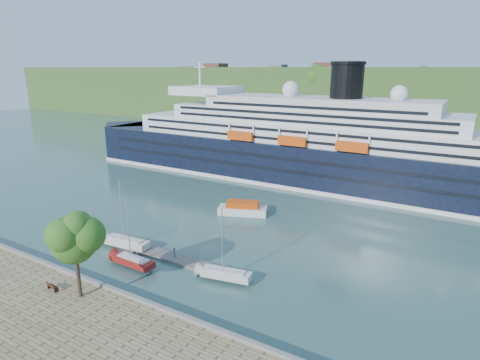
% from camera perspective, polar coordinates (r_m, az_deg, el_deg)
% --- Properties ---
extents(ground, '(400.00, 400.00, 0.00)m').
position_cam_1_polar(ground, '(49.93, -20.99, -13.90)').
color(ground, '#2C4F4A').
rests_on(ground, ground).
extents(far_hillside, '(400.00, 50.00, 24.00)m').
position_cam_1_polar(far_hillside, '(174.83, 19.32, 10.96)').
color(far_hillside, '#324F1F').
rests_on(far_hillside, ground).
extents(quay_coping, '(220.00, 0.50, 0.30)m').
position_cam_1_polar(quay_coping, '(49.29, -21.30, -12.82)').
color(quay_coping, slate).
rests_on(quay_coping, promenade).
extents(cruise_ship, '(111.60, 16.53, 25.05)m').
position_cam_1_polar(cruise_ship, '(87.18, 7.08, 8.15)').
color(cruise_ship, black).
rests_on(cruise_ship, ground).
extents(park_bench, '(1.56, 0.75, 0.97)m').
position_cam_1_polar(park_bench, '(48.20, -25.09, -13.49)').
color(park_bench, '#3F1E12').
rests_on(park_bench, promenade).
extents(promenade_tree, '(6.08, 6.08, 10.06)m').
position_cam_1_polar(promenade_tree, '(43.95, -22.38, -9.41)').
color(promenade_tree, '#275917').
rests_on(promenade_tree, promenade).
extents(floating_pontoon, '(18.75, 2.36, 0.42)m').
position_cam_1_polar(floating_pontoon, '(54.25, -10.98, -10.38)').
color(floating_pontoon, slate).
rests_on(floating_pontoon, ground).
extents(sailboat_white_near, '(7.39, 2.69, 9.34)m').
position_cam_1_polar(sailboat_white_near, '(55.68, -16.06, -5.04)').
color(sailboat_white_near, silver).
rests_on(sailboat_white_near, ground).
extents(sailboat_red, '(6.43, 1.92, 8.26)m').
position_cam_1_polar(sailboat_red, '(50.54, -15.16, -7.79)').
color(sailboat_red, maroon).
rests_on(sailboat_red, ground).
extents(sailboat_white_far, '(6.75, 3.05, 8.42)m').
position_cam_1_polar(sailboat_white_far, '(45.89, -2.02, -9.58)').
color(sailboat_white_far, silver).
rests_on(sailboat_white_far, ground).
extents(tender_launch, '(8.63, 5.56, 2.26)m').
position_cam_1_polar(tender_launch, '(67.32, 0.38, -3.98)').
color(tender_launch, '#D2470C').
rests_on(tender_launch, ground).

